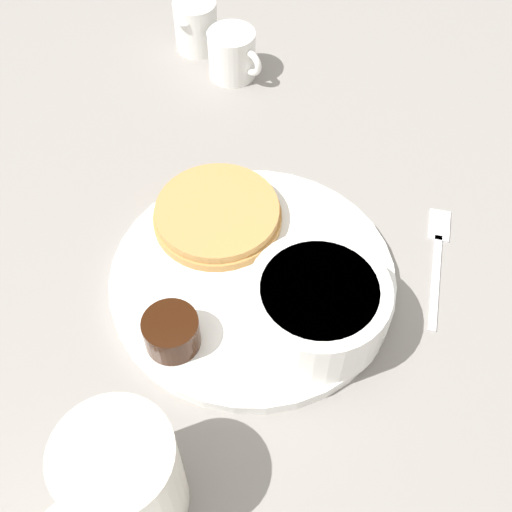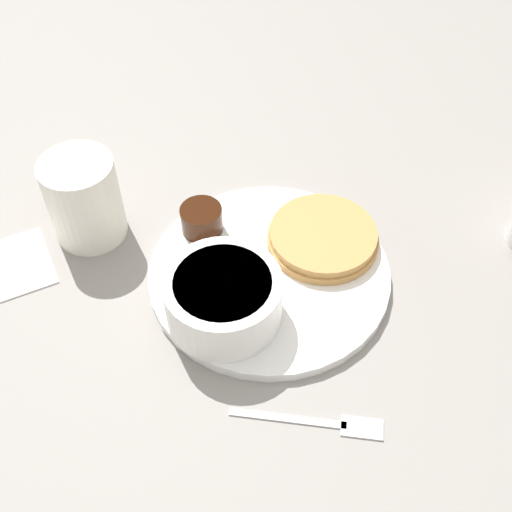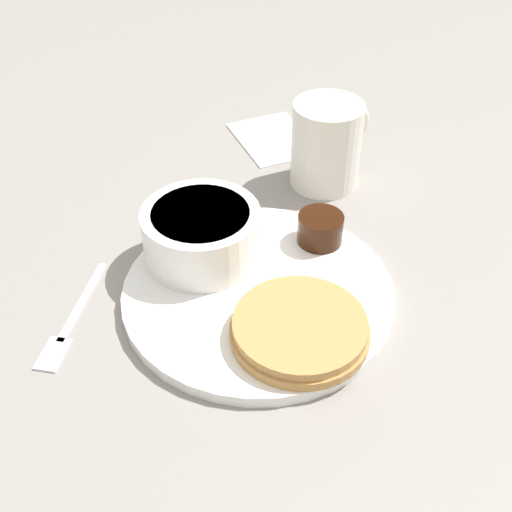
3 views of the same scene
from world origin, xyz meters
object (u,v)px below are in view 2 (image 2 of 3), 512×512
Objects in this scene: plate at (269,273)px; bowl at (223,297)px; coffee_mug at (82,198)px; fork at (325,423)px.

bowl reaches higher than plate.
coffee_mug reaches higher than bowl.
coffee_mug is (0.19, -0.10, 0.04)m from plate.
coffee_mug is 0.35m from fork.
fork is (-0.21, 0.28, -0.05)m from coffee_mug.
coffee_mug reaches higher than plate.
plate reaches higher than fork.
plate is 0.08m from bowl.
bowl is 0.15m from fork.
fork is at bearing 119.93° from bowl.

